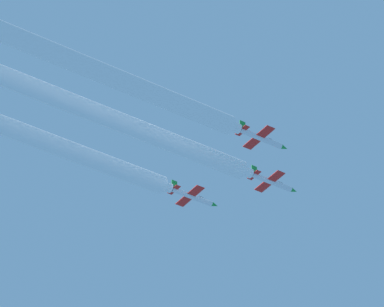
% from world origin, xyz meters
% --- Properties ---
extents(jet_lead, '(7.29, 10.61, 2.55)m').
position_xyz_m(jet_lead, '(0.23, 6.74, 142.58)').
color(jet_lead, silver).
extents(jet_left_wingman, '(7.29, 10.61, 2.55)m').
position_xyz_m(jet_left_wingman, '(-10.35, -3.75, 141.44)').
color(jet_left_wingman, silver).
extents(jet_right_wingman, '(7.29, 10.61, 2.55)m').
position_xyz_m(jet_right_wingman, '(10.66, -3.27, 141.88)').
color(jet_right_wingman, silver).
extents(smoke_trail_lead, '(3.38, 54.10, 3.38)m').
position_xyz_m(smoke_trail_lead, '(0.23, -25.18, 142.56)').
color(smoke_trail_lead, white).
extents(smoke_trail_left_wingman, '(3.38, 46.72, 3.38)m').
position_xyz_m(smoke_trail_left_wingman, '(-10.35, -31.99, 141.42)').
color(smoke_trail_left_wingman, white).
extents(smoke_trail_right_wingman, '(3.38, 48.72, 3.38)m').
position_xyz_m(smoke_trail_right_wingman, '(10.66, -32.51, 141.85)').
color(smoke_trail_right_wingman, white).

